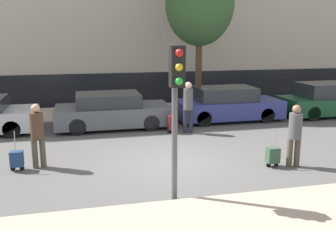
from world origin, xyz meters
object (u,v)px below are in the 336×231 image
Objects in this scene: parked_car_2 at (227,105)px; parked_bicycle at (202,98)px; trolley_left at (17,159)px; pedestrian_right at (295,132)px; bare_tree_near_crossing at (200,4)px; pedestrian_center at (188,104)px; parked_car_3 at (330,100)px; parked_car_1 at (112,111)px; trolley_right at (273,155)px; pedestrian_left at (37,132)px; traffic_light at (176,92)px; trolley_center at (173,123)px.

parked_bicycle is at bearing 94.57° from parked_car_2.
pedestrian_right is at bearing -10.68° from trolley_left.
pedestrian_center is at bearing -113.12° from bare_tree_near_crossing.
bare_tree_near_crossing is (-5.36, 1.97, 4.09)m from parked_car_3.
parked_car_3 is 4.13× the size of trolley_left.
parked_car_1 is 4.72m from parked_car_2.
trolley_right is (-5.62, -5.39, -0.35)m from parked_car_3.
pedestrian_center is (5.37, 2.69, 0.73)m from trolley_left.
parked_bicycle is (6.75, 6.87, -0.48)m from pedestrian_left.
traffic_light is 0.50× the size of bare_tree_near_crossing.
trolley_center is at bearing 30.05° from trolley_left.
parked_car_2 is at bearing 18.96° from pedestrian_left.
pedestrian_left is 5.47m from pedestrian_center.
traffic_light is (3.53, -2.74, 2.01)m from trolley_left.
pedestrian_center is 4.74m from parked_bicycle.
trolley_left is at bearing -136.25° from parked_bicycle.
traffic_light is (2.99, -2.85, 1.36)m from pedestrian_left.
parked_car_2 is at bearing 80.41° from trolley_right.
trolley_center is 4.86m from parked_bicycle.
parked_car_2 is at bearing 48.13° from pedestrian_center.
pedestrian_center is at bearing 71.30° from traffic_light.
bare_tree_near_crossing is at bearing 110.13° from parked_car_2.
bare_tree_near_crossing reaches higher than traffic_light.
trolley_left is 6.69m from trolley_right.
trolley_center is (4.29, 2.68, -0.60)m from pedestrian_left.
pedestrian_right reaches higher than trolley_right.
parked_car_1 is 2.31× the size of pedestrian_center.
parked_car_1 is 7.09m from traffic_light.
parked_car_1 is at bearing 162.76° from pedestrian_center.
pedestrian_left reaches higher than parked_bicycle.
pedestrian_left is at bearing -136.38° from bare_tree_near_crossing.
pedestrian_center is at bearing 26.57° from trolley_left.
pedestrian_center is (2.58, -1.42, 0.43)m from parked_car_1.
parked_bicycle is at bearing 62.12° from bare_tree_near_crossing.
pedestrian_center is 0.56× the size of traffic_light.
bare_tree_near_crossing reaches higher than trolley_left.
parked_car_3 reaches higher than trolley_right.
pedestrian_center is 5.26m from bare_tree_near_crossing.
trolley_left is 4.90m from traffic_light.
parked_car_1 is 6.56m from trolley_right.
parked_car_2 is at bearing 2.08° from parked_car_1.
bare_tree_near_crossing is (2.00, 3.32, 4.38)m from trolley_center.
pedestrian_left is 0.86m from trolley_left.
bare_tree_near_crossing is (6.30, 6.00, 3.78)m from pedestrian_left.
parked_car_3 is 7.02m from bare_tree_near_crossing.
parked_car_1 reaches higher than trolley_left.
pedestrian_left is 0.93× the size of pedestrian_center.
bare_tree_near_crossing reaches higher than pedestrian_center.
pedestrian_center reaches higher than pedestrian_left.
pedestrian_left is at bearing 11.94° from trolley_left.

